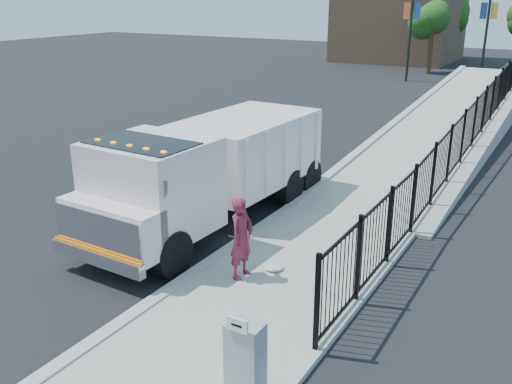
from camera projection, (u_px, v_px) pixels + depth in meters
The scene contains 16 objects.
ground at pixel (212, 265), 13.39m from camera, with size 120.00×120.00×0.00m, color black.
sidewalk at pixel (237, 326), 10.83m from camera, with size 3.55×12.00×0.12m, color #9E998E.
curb at pixel (158, 299), 11.73m from camera, with size 0.30×12.00×0.16m, color #ADAAA3.
ramp at pixel (454, 135), 25.44m from camera, with size 3.95×24.00×1.70m, color #9E998E.
iron_fence at pixel (472, 138), 21.20m from camera, with size 0.10×28.00×1.80m, color black.
truck at pixel (207, 168), 15.20m from camera, with size 3.04×8.48×2.87m.
worker at pixel (242, 238), 12.29m from camera, with size 0.67×0.44×1.84m, color maroon.
utility_cabinet at pixel (245, 360), 8.71m from camera, with size 0.55×0.40×1.25m, color gray.
arrow_sign at pixel (237, 325), 8.29m from camera, with size 0.35×0.04×0.22m, color white.
debris at pixel (274, 267), 12.88m from camera, with size 0.43×0.43×0.11m, color silver.
light_pole_0 at pixel (416, 18), 39.25m from camera, with size 3.77×0.22×8.00m.
light_pole_1 at pixel (484, 17), 39.70m from camera, with size 3.78×0.22×8.00m.
light_pole_2 at pixel (449, 12), 48.91m from camera, with size 3.77×0.22×8.00m.
tree_0 at pixel (433, 21), 43.11m from camera, with size 2.52×2.52×5.26m.
tree_2 at pixel (451, 15), 53.20m from camera, with size 3.34×3.34×5.67m.
building at pixel (400, 15), 52.22m from camera, with size 10.00×10.00×8.00m, color #8C664C.
Camera 1 is at (6.93, -9.92, 6.06)m, focal length 40.00 mm.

